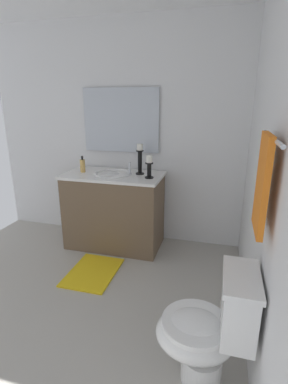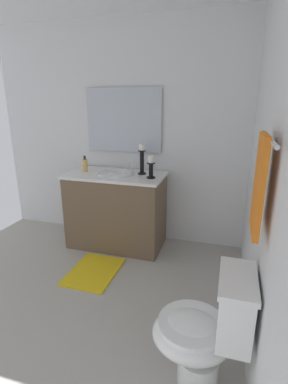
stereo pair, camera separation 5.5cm
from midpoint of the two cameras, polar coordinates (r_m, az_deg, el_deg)
The scene contains 13 objects.
floor at distance 2.73m, azimuth -15.12°, elevation -19.64°, with size 2.79×2.98×0.02m, color #B2ADA3.
wall_back at distance 1.86m, azimuth 24.05°, elevation 4.09°, with size 2.79×0.04×2.45m, color white.
wall_left at distance 3.45m, azimuth -4.57°, elevation 11.08°, with size 0.04×2.98×2.45m, color white.
vanity_cabinet at distance 3.32m, azimuth -4.93°, elevation -3.50°, with size 0.58×1.08×0.84m.
sink_basin at distance 3.20m, azimuth -5.09°, elevation 2.90°, with size 0.40×0.40×0.24m.
mirror at distance 3.37m, azimuth -3.58°, elevation 13.79°, with size 0.02×0.88×0.70m, color silver.
candle_holder_tall at distance 2.98m, azimuth 1.91°, elevation 5.00°, with size 0.09×0.09×0.23m.
candle_holder_short at distance 3.13m, azimuth 0.11°, elevation 6.57°, with size 0.09×0.09×0.33m.
soap_bottle at distance 3.32m, azimuth -10.97°, elevation 5.16°, with size 0.06×0.06×0.18m.
toilet at distance 1.86m, azimuth 12.51°, elevation -25.04°, with size 0.39×0.54×0.75m.
towel_bar at distance 1.49m, azimuth 24.26°, elevation 9.53°, with size 0.02×0.02×0.57m, color silver.
towel_near_vanity at distance 1.53m, azimuth 22.54°, elevation 1.25°, with size 0.28×0.03×0.49m, color orange.
bath_mat at distance 3.00m, azimuth -9.23°, elevation -15.06°, with size 0.60×0.44×0.02m, color yellow.
Camera 2 is at (1.80, 1.27, 1.61)m, focal length 27.30 mm.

